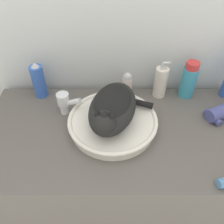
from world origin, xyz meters
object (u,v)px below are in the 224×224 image
Objects in this scene: spray_bottle_trigger at (38,81)px; hair_dryer at (222,111)px; deodorant_stick at (126,84)px; mouthwash_bottle at (188,80)px; cat at (112,107)px; faucet at (64,102)px; soap_pump_bottle at (160,82)px.

hair_dryer is (0.88, -0.16, -0.06)m from spray_bottle_trigger.
mouthwash_bottle reaches higher than deodorant_stick.
cat is at bearing -107.28° from deodorant_stick.
deodorant_stick reaches higher than faucet.
spray_bottle_trigger reaches higher than faucet.
soap_pump_bottle is at bearing 180.00° from mouthwash_bottle.
cat is 2.65× the size of deodorant_stick.
soap_pump_bottle is 0.14m from mouthwash_bottle.
mouthwash_bottle is 0.96× the size of hair_dryer.
faucet is at bearing -101.49° from cat.
cat is 0.34m from soap_pump_bottle.
faucet is 0.48m from soap_pump_bottle.
faucet is 0.60× the size of hair_dryer.
soap_pump_bottle reaches higher than hair_dryer.
spray_bottle_trigger is 0.74m from mouthwash_bottle.
mouthwash_bottle reaches higher than hair_dryer.
cat is at bearing -147.80° from mouthwash_bottle.
faucet is 0.32m from deodorant_stick.
soap_pump_bottle is (0.17, -0.00, 0.02)m from deodorant_stick.
deodorant_stick is at bearing 180.00° from soap_pump_bottle.
mouthwash_bottle is at bearing 0.00° from spray_bottle_trigger.
spray_bottle_trigger is (-0.37, 0.24, -0.04)m from cat.
deodorant_stick is at bearing 176.75° from cat.
cat is 0.44m from spray_bottle_trigger.
spray_bottle_trigger is 0.99× the size of mouthwash_bottle.
cat is 0.45m from mouthwash_bottle.
spray_bottle_trigger reaches higher than hair_dryer.
cat is at bearing -33.07° from spray_bottle_trigger.
soap_pump_bottle is at bearing 39.54° from faucet.
mouthwash_bottle is (0.30, -0.00, 0.03)m from deodorant_stick.
spray_bottle_trigger is at bearing 144.01° from hair_dryer.
spray_bottle_trigger is at bearing 161.02° from faucet.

